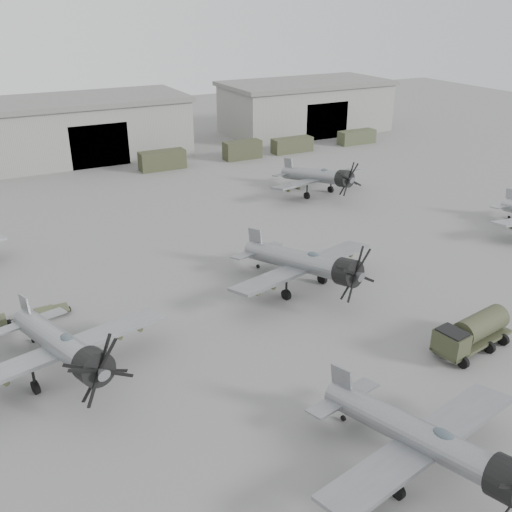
{
  "coord_description": "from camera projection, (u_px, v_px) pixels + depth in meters",
  "views": [
    {
      "loc": [
        -17.01,
        -24.78,
        21.86
      ],
      "look_at": [
        2.67,
        13.03,
        2.5
      ],
      "focal_mm": 40.0,
      "sensor_mm": 36.0,
      "label": 1
    }
  ],
  "objects": [
    {
      "name": "ground",
      "position": [
        313.0,
        375.0,
        36.2
      ],
      "size": [
        220.0,
        220.0,
        0.0
      ],
      "primitive_type": "plane",
      "color": "#5E5E5C",
      "rests_on": "ground"
    },
    {
      "name": "hangar_center",
      "position": [
        88.0,
        127.0,
        84.43
      ],
      "size": [
        29.0,
        14.8,
        8.7
      ],
      "color": "gray",
      "rests_on": "ground"
    },
    {
      "name": "hangar_right",
      "position": [
        306.0,
        106.0,
        100.41
      ],
      "size": [
        29.0,
        14.8,
        8.7
      ],
      "color": "gray",
      "rests_on": "ground"
    },
    {
      "name": "support_truck_4",
      "position": [
        162.0,
        160.0,
        79.09
      ],
      "size": [
        6.39,
        2.2,
        2.59
      ],
      "primitive_type": "cube",
      "color": "#393A26",
      "rests_on": "ground"
    },
    {
      "name": "support_truck_5",
      "position": [
        242.0,
        150.0,
        84.29
      ],
      "size": [
        5.61,
        2.2,
        2.63
      ],
      "primitive_type": "cube",
      "color": "#373A25",
      "rests_on": "ground"
    },
    {
      "name": "support_truck_6",
      "position": [
        292.0,
        145.0,
        87.99
      ],
      "size": [
        6.48,
        2.2,
        2.22
      ],
      "primitive_type": "cube",
      "color": "#3C3F29",
      "rests_on": "ground"
    },
    {
      "name": "support_truck_7",
      "position": [
        357.0,
        137.0,
        93.17
      ],
      "size": [
        6.32,
        2.2,
        2.15
      ],
      "primitive_type": "cube",
      "color": "#41472F",
      "rests_on": "ground"
    },
    {
      "name": "aircraft_near_1",
      "position": [
        430.0,
        442.0,
        27.4
      ],
      "size": [
        13.1,
        11.79,
        5.2
      ],
      "rotation": [
        0.0,
        0.0,
        0.19
      ],
      "color": "gray",
      "rests_on": "ground"
    },
    {
      "name": "aircraft_mid_1",
      "position": [
        64.0,
        347.0,
        34.69
      ],
      "size": [
        13.62,
        12.26,
        5.42
      ],
      "rotation": [
        0.0,
        0.0,
        0.24
      ],
      "color": "gray",
      "rests_on": "ground"
    },
    {
      "name": "aircraft_mid_2",
      "position": [
        307.0,
        263.0,
        45.42
      ],
      "size": [
        14.01,
        12.61,
        5.57
      ],
      "rotation": [
        0.0,
        0.0,
        0.24
      ],
      "color": "gray",
      "rests_on": "ground"
    },
    {
      "name": "aircraft_far_1",
      "position": [
        320.0,
        177.0,
        67.98
      ],
      "size": [
        13.18,
        11.86,
        5.23
      ],
      "rotation": [
        0.0,
        0.0,
        0.18
      ],
      "color": "gray",
      "rests_on": "ground"
    },
    {
      "name": "fuel_tanker",
      "position": [
        472.0,
        331.0,
        38.3
      ],
      "size": [
        6.58,
        3.6,
        2.44
      ],
      "rotation": [
        0.0,
        0.0,
        0.15
      ],
      "color": "#363925",
      "rests_on": "ground"
    },
    {
      "name": "tug_trailer",
      "position": [
        14.0,
        319.0,
        41.61
      ],
      "size": [
        6.1,
        1.4,
        1.22
      ],
      "rotation": [
        0.0,
        0.0,
        0.03
      ],
      "color": "#40462D",
      "rests_on": "ground"
    }
  ]
}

